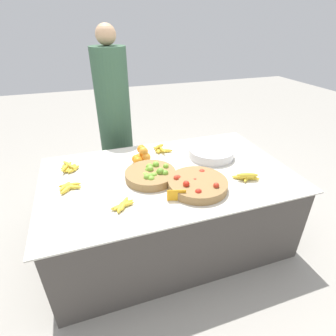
# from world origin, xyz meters

# --- Properties ---
(ground_plane) EXTENTS (12.00, 12.00, 0.00)m
(ground_plane) POSITION_xyz_m (0.00, 0.00, 0.00)
(ground_plane) COLOR #A39E93
(market_table) EXTENTS (1.90, 1.16, 0.65)m
(market_table) POSITION_xyz_m (0.00, 0.00, 0.32)
(market_table) COLOR #4C4742
(market_table) RESTS_ON ground_plane
(lime_bowl) EXTENTS (0.38, 0.38, 0.10)m
(lime_bowl) POSITION_xyz_m (-0.14, -0.03, 0.68)
(lime_bowl) COLOR olive
(lime_bowl) RESTS_ON market_table
(tomato_basket) EXTENTS (0.42, 0.42, 0.10)m
(tomato_basket) POSITION_xyz_m (0.13, -0.25, 0.68)
(tomato_basket) COLOR olive
(tomato_basket) RESTS_ON market_table
(orange_pile) EXTENTS (0.16, 0.18, 0.13)m
(orange_pile) POSITION_xyz_m (-0.15, 0.26, 0.70)
(orange_pile) COLOR orange
(orange_pile) RESTS_ON market_table
(metal_bowl) EXTENTS (0.39, 0.39, 0.08)m
(metal_bowl) POSITION_xyz_m (0.45, 0.16, 0.69)
(metal_bowl) COLOR silver
(metal_bowl) RESTS_ON market_table
(price_sign) EXTENTS (0.12, 0.04, 0.08)m
(price_sign) POSITION_xyz_m (-0.06, -0.35, 0.69)
(price_sign) COLOR orange
(price_sign) RESTS_ON market_table
(banana_bunch_back_center) EXTENTS (0.16, 0.16, 0.03)m
(banana_bunch_back_center) POSITION_xyz_m (-0.40, -0.30, 0.66)
(banana_bunch_back_center) COLOR gold
(banana_bunch_back_center) RESTS_ON market_table
(banana_bunch_middle_right) EXTENTS (0.16, 0.16, 0.03)m
(banana_bunch_middle_right) POSITION_xyz_m (-0.73, 0.02, 0.66)
(banana_bunch_middle_right) COLOR gold
(banana_bunch_middle_right) RESTS_ON market_table
(banana_bunch_front_left) EXTENTS (0.17, 0.19, 0.06)m
(banana_bunch_front_left) POSITION_xyz_m (0.05, 0.39, 0.67)
(banana_bunch_front_left) COLOR gold
(banana_bunch_front_left) RESTS_ON market_table
(banana_bunch_middle_left) EXTENTS (0.20, 0.12, 0.06)m
(banana_bunch_middle_left) POSITION_xyz_m (0.52, -0.27, 0.68)
(banana_bunch_middle_left) COLOR gold
(banana_bunch_middle_left) RESTS_ON market_table
(banana_bunch_front_right) EXTENTS (0.16, 0.17, 0.06)m
(banana_bunch_front_right) POSITION_xyz_m (-0.72, 0.30, 0.67)
(banana_bunch_front_right) COLOR gold
(banana_bunch_front_right) RESTS_ON market_table
(vendor_person) EXTENTS (0.34, 0.34, 1.67)m
(vendor_person) POSITION_xyz_m (-0.25, 0.99, 0.77)
(vendor_person) COLOR #385B42
(vendor_person) RESTS_ON ground_plane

